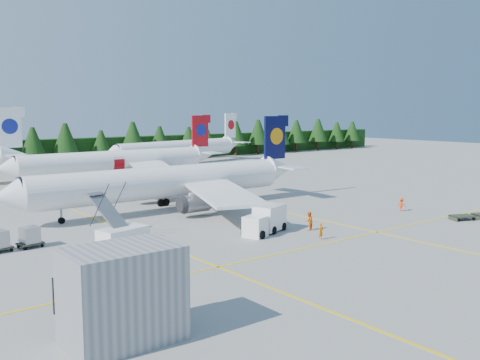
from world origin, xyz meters
TOP-DOWN VIEW (x-y plane):
  - ground at (0.00, 0.00)m, footprint 320.00×320.00m
  - taxi_stripe_a at (-14.00, 20.00)m, footprint 0.25×120.00m
  - taxi_stripe_b at (6.00, 20.00)m, footprint 0.25×120.00m
  - taxi_stripe_cross at (0.00, -6.00)m, footprint 80.00×0.25m
  - treeline_hedge at (0.00, 82.00)m, footprint 220.00×4.00m
  - terminal_building at (-26.00, -14.00)m, footprint 6.00×4.00m
  - airliner_navy at (-5.86, 18.01)m, footprint 39.87×32.84m
  - airliner_red at (1.05, 46.99)m, footprint 39.42×32.44m
  - airliner_far_right at (24.77, 65.64)m, footprint 39.71×11.59m
  - airstairs at (-16.08, 7.28)m, footprint 5.11×6.94m
  - service_truck at (-3.38, 0.78)m, footprint 6.03×3.89m
  - uld_pair at (-25.23, 9.59)m, footprint 4.99×1.95m
  - crew_a at (-0.84, -4.61)m, footprint 0.66×0.48m
  - crew_b at (1.17, -1.02)m, footprint 1.17×1.07m
  - crew_c at (17.81, -0.49)m, footprint 0.59×0.76m

SIDE VIEW (x-z plane):
  - ground at x=0.00m, z-range 0.00..0.00m
  - taxi_stripe_a at x=-14.00m, z-range 0.00..0.01m
  - taxi_stripe_b at x=6.00m, z-range 0.00..0.01m
  - taxi_stripe_cross at x=0.00m, z-range 0.00..0.01m
  - crew_c at x=17.81m, z-range 0.00..1.63m
  - crew_a at x=-0.84m, z-range 0.00..1.66m
  - airstairs at x=-16.08m, z-range -1.19..3.03m
  - crew_b at x=1.17m, z-range 0.00..1.95m
  - uld_pair at x=-25.23m, z-range 0.28..1.87m
  - service_truck at x=-3.38m, z-range -0.01..2.72m
  - terminal_building at x=-26.00m, z-range 0.00..5.20m
  - treeline_hedge at x=0.00m, z-range 0.00..6.00m
  - airliner_red at x=1.05m, z-range -2.29..9.18m
  - airliner_navy at x=-5.86m, z-range -2.31..9.29m
  - airliner_far_right at x=24.77m, z-range -2.18..9.50m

